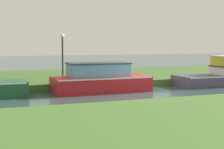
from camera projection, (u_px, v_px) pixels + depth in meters
name	position (u px, v px, depth m)	size (l,w,h in m)	color
ground_plane	(141.00, 93.00, 17.33)	(120.00, 120.00, 0.00)	#304A4C
riverbank_far	(98.00, 77.00, 23.82)	(72.00, 10.00, 0.40)	#3C5E27
red_barge	(100.00, 79.00, 17.73)	(5.21, 2.10, 1.57)	#B01C22
lamp_post	(63.00, 51.00, 19.05)	(0.24, 0.24, 2.75)	#333338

